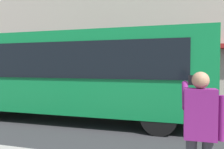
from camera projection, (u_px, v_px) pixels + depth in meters
name	position (u px, v px, depth m)	size (l,w,h in m)	color
ground_plane	(187.00, 125.00, 7.24)	(60.00, 60.00, 0.00)	#2B2B2D
red_bus	(76.00, 72.00, 8.02)	(9.05, 2.54, 3.08)	#0F7238
pedestrian_photographer	(200.00, 126.00, 2.93)	(0.53, 0.52, 1.70)	#2D2D33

